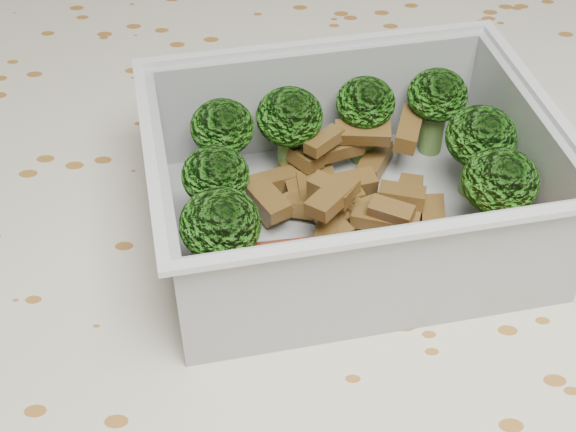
{
  "coord_description": "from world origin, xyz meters",
  "views": [
    {
      "loc": [
        -0.01,
        -0.25,
        1.03
      ],
      "look_at": [
        -0.01,
        0.01,
        0.78
      ],
      "focal_mm": 50.0,
      "sensor_mm": 36.0,
      "label": 1
    }
  ],
  "objects": [
    {
      "name": "dining_table",
      "position": [
        0.0,
        0.0,
        0.67
      ],
      "size": [
        1.4,
        0.9,
        0.75
      ],
      "color": "brown",
      "rests_on": "ground"
    },
    {
      "name": "tablecloth",
      "position": [
        0.0,
        0.0,
        0.72
      ],
      "size": [
        1.46,
        0.96,
        0.19
      ],
      "color": "beige",
      "rests_on": "dining_table"
    },
    {
      "name": "lunch_container",
      "position": [
        0.02,
        0.03,
        0.78
      ],
      "size": [
        0.21,
        0.18,
        0.06
      ],
      "color": "silver",
      "rests_on": "tablecloth"
    },
    {
      "name": "broccoli_florets",
      "position": [
        0.02,
        0.04,
        0.79
      ],
      "size": [
        0.16,
        0.13,
        0.05
      ],
      "color": "#608C3F",
      "rests_on": "lunch_container"
    },
    {
      "name": "meat_pile",
      "position": [
        0.02,
        0.04,
        0.77
      ],
      "size": [
        0.1,
        0.08,
        0.03
      ],
      "color": "brown",
      "rests_on": "lunch_container"
    },
    {
      "name": "sausage",
      "position": [
        0.03,
        -0.01,
        0.77
      ],
      "size": [
        0.16,
        0.04,
        0.03
      ],
      "color": "#BC4926",
      "rests_on": "lunch_container"
    }
  ]
}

